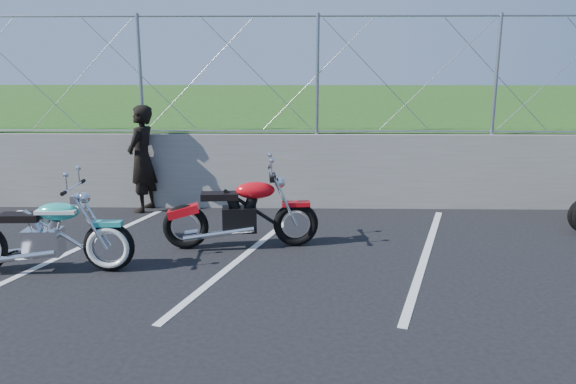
{
  "coord_description": "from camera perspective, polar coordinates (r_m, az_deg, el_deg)",
  "views": [
    {
      "loc": [
        0.69,
        -6.15,
        2.53
      ],
      "look_at": [
        0.55,
        1.3,
        0.78
      ],
      "focal_mm": 35.0,
      "sensor_mm": 36.0,
      "label": 1
    }
  ],
  "objects": [
    {
      "name": "ground",
      "position": [
        6.69,
        -4.98,
        -9.1
      ],
      "size": [
        90.0,
        90.0,
        0.0
      ],
      "primitive_type": "plane",
      "color": "black",
      "rests_on": "ground"
    },
    {
      "name": "retaining_wall",
      "position": [
        9.86,
        -2.94,
        2.17
      ],
      "size": [
        30.0,
        0.22,
        1.3
      ],
      "primitive_type": "cube",
      "color": "slate",
      "rests_on": "ground"
    },
    {
      "name": "grass_field",
      "position": [
        19.75,
        -0.91,
        7.73
      ],
      "size": [
        30.0,
        20.0,
        1.3
      ],
      "primitive_type": "cube",
      "color": "#1E4713",
      "rests_on": "ground"
    },
    {
      "name": "chain_link_fence",
      "position": [
        9.68,
        -3.06,
        11.8
      ],
      "size": [
        28.0,
        0.03,
        2.0
      ],
      "color": "gray",
      "rests_on": "retaining_wall"
    },
    {
      "name": "parking_lines",
      "position": [
        7.6,
        4.9,
        -6.28
      ],
      "size": [
        18.29,
        4.31,
        0.01
      ],
      "color": "silver",
      "rests_on": "ground"
    },
    {
      "name": "cruiser_turquoise",
      "position": [
        7.44,
        -23.3,
        -4.3
      ],
      "size": [
        2.17,
        0.69,
        1.08
      ],
      "rotation": [
        0.0,
        0.0,
        0.04
      ],
      "color": "black",
      "rests_on": "ground"
    },
    {
      "name": "naked_orange",
      "position": [
        7.75,
        -4.59,
        -2.39
      ],
      "size": [
        2.15,
        0.73,
        1.07
      ],
      "rotation": [
        0.0,
        0.0,
        0.1
      ],
      "color": "black",
      "rests_on": "ground"
    },
    {
      "name": "person_standing",
      "position": [
        9.86,
        -14.62,
        3.28
      ],
      "size": [
        0.56,
        0.74,
        1.82
      ],
      "primitive_type": "imported",
      "rotation": [
        0.0,
        0.0,
        -1.77
      ],
      "color": "black",
      "rests_on": "ground"
    }
  ]
}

